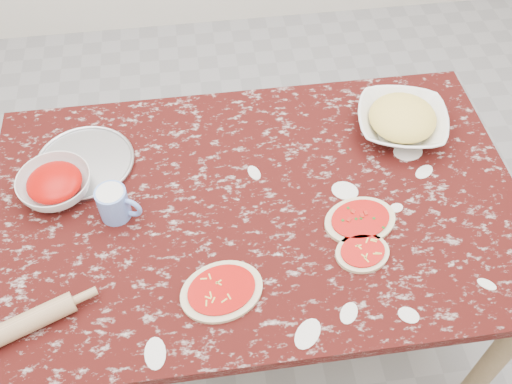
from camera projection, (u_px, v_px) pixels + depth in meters
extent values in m
plane|color=gray|center=(256.00, 316.00, 2.30)|extent=(4.00, 4.00, 0.00)
cube|color=#330B09|center=(256.00, 206.00, 1.73)|extent=(1.60, 1.00, 0.04)
cube|color=#876D4D|center=(256.00, 218.00, 1.78)|extent=(1.50, 0.90, 0.08)
cylinder|color=#876D4D|center=(497.00, 356.00, 1.83)|extent=(0.07, 0.07, 0.71)
cylinder|color=#876D4D|center=(58.00, 199.00, 2.22)|extent=(0.07, 0.07, 0.71)
cylinder|color=#876D4D|center=(416.00, 161.00, 2.34)|extent=(0.07, 0.07, 0.71)
cylinder|color=#B2B2B7|center=(85.00, 163.00, 1.80)|extent=(0.40, 0.40, 0.01)
imported|color=white|center=(56.00, 185.00, 1.71)|extent=(0.25, 0.25, 0.07)
imported|color=white|center=(401.00, 122.00, 1.87)|extent=(0.35, 0.35, 0.07)
cylinder|color=#6C90E5|center=(113.00, 204.00, 1.64)|extent=(0.09, 0.09, 0.11)
torus|color=#6C90E5|center=(130.00, 208.00, 1.64)|extent=(0.07, 0.04, 0.07)
cylinder|color=silver|center=(111.00, 196.00, 1.62)|extent=(0.07, 0.07, 0.01)
ellipsoid|color=beige|center=(222.00, 291.00, 1.52)|extent=(0.27, 0.23, 0.01)
ellipsoid|color=red|center=(222.00, 290.00, 1.51)|extent=(0.22, 0.19, 0.00)
ellipsoid|color=beige|center=(362.00, 253.00, 1.60)|extent=(0.17, 0.15, 0.01)
ellipsoid|color=red|center=(363.00, 251.00, 1.59)|extent=(0.14, 0.13, 0.00)
ellipsoid|color=beige|center=(360.00, 221.00, 1.66)|extent=(0.24, 0.20, 0.01)
ellipsoid|color=red|center=(360.00, 219.00, 1.66)|extent=(0.20, 0.17, 0.00)
cylinder|color=tan|center=(21.00, 326.00, 1.44)|extent=(0.28, 0.15, 0.06)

